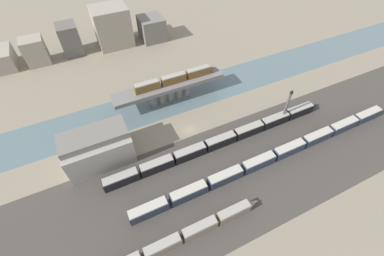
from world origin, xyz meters
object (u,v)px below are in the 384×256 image
(train_yard_far, at_px, (224,140))
(train_yard_mid, at_px, (277,154))
(signal_tower, at_px, (286,107))
(train_yard_near, at_px, (186,235))
(warehouse_building, at_px, (98,147))
(train_on_bridge, at_px, (176,78))

(train_yard_far, bearing_deg, train_yard_mid, -45.18)
(signal_tower, bearing_deg, train_yard_mid, -133.99)
(train_yard_near, xyz_separation_m, warehouse_building, (-15.17, 37.61, 4.38))
(train_on_bridge, xyz_separation_m, warehouse_building, (-36.73, -18.36, -4.09))
(train_yard_near, relative_size, train_yard_far, 0.53)
(train_yard_far, bearing_deg, signal_tower, 0.21)
(train_on_bridge, relative_size, train_yard_mid, 0.34)
(train_yard_far, distance_m, warehouse_building, 43.97)
(train_on_bridge, height_order, warehouse_building, warehouse_building)
(train_yard_far, height_order, warehouse_building, warehouse_building)
(signal_tower, bearing_deg, train_on_bridge, 135.96)
(train_yard_far, bearing_deg, warehouse_building, 163.10)
(train_yard_far, bearing_deg, train_yard_near, -137.02)
(train_yard_mid, xyz_separation_m, signal_tower, (13.30, 13.78, 5.48))
(train_yard_near, relative_size, signal_tower, 3.12)
(train_yard_mid, bearing_deg, train_on_bridge, 112.71)
(train_on_bridge, height_order, train_yard_mid, train_on_bridge)
(train_on_bridge, relative_size, train_yard_near, 0.77)
(warehouse_building, bearing_deg, signal_tower, -10.40)
(train_on_bridge, xyz_separation_m, signal_tower, (32.04, -30.99, -2.83))
(train_yard_near, bearing_deg, train_on_bridge, 68.93)
(train_yard_near, xyz_separation_m, train_yard_far, (26.70, 24.88, 0.15))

